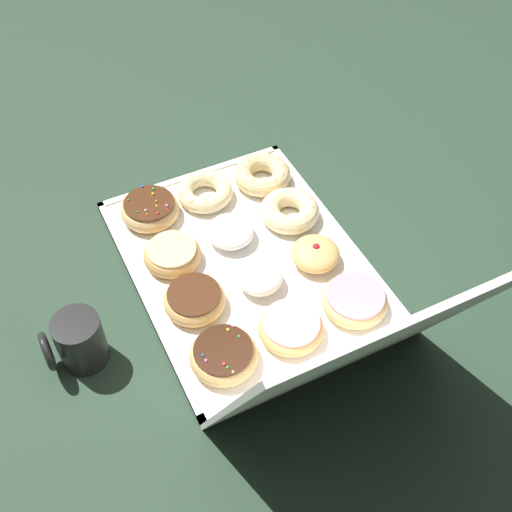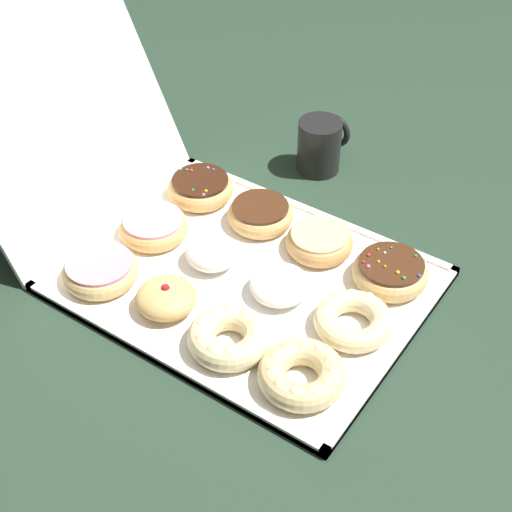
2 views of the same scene
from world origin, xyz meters
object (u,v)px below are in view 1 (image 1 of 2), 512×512
at_px(cruller_donut_0, 262,174).
at_px(coffee_mug, 78,341).
at_px(pink_frosted_donut_9, 355,300).
at_px(sprinkle_donut_11, 224,355).
at_px(chocolate_frosted_donut_8, 194,300).
at_px(cruller_donut_1, 203,192).
at_px(donut_box, 245,262).
at_px(pink_frosted_donut_10, 291,327).
at_px(powdered_filled_donut_4, 233,231).
at_px(powdered_filled_donut_7, 261,276).
at_px(sprinkle_donut_2, 150,209).
at_px(cruller_donut_3, 290,210).
at_px(glazed_ring_donut_5, 172,254).

height_order(cruller_donut_0, coffee_mug, coffee_mug).
relative_size(pink_frosted_donut_9, sprinkle_donut_11, 1.02).
bearing_deg(cruller_donut_0, chocolate_frosted_donut_8, 43.36).
bearing_deg(cruller_donut_1, donut_box, 91.15).
bearing_deg(cruller_donut_1, chocolate_frosted_donut_8, 63.77).
relative_size(pink_frosted_donut_9, pink_frosted_donut_10, 1.04).
bearing_deg(powdered_filled_donut_4, chocolate_frosted_donut_8, 42.69).
height_order(powdered_filled_donut_7, pink_frosted_donut_10, powdered_filled_donut_7).
distance_m(sprinkle_donut_2, cruller_donut_3, 0.28).
bearing_deg(sprinkle_donut_11, coffee_mug, -29.53).
distance_m(cruller_donut_0, powdered_filled_donut_4, 0.17).
relative_size(chocolate_frosted_donut_8, coffee_mug, 1.11).
relative_size(cruller_donut_3, glazed_ring_donut_5, 1.08).
xyz_separation_m(sprinkle_donut_2, cruller_donut_3, (-0.25, 0.12, 0.00)).
relative_size(cruller_donut_1, cruller_donut_3, 0.98).
xyz_separation_m(cruller_donut_3, glazed_ring_donut_5, (0.25, 0.00, -0.00)).
height_order(powdered_filled_donut_4, chocolate_frosted_donut_8, powdered_filled_donut_4).
bearing_deg(pink_frosted_donut_9, chocolate_frosted_donut_8, -26.43).
bearing_deg(powdered_filled_donut_4, donut_box, 85.56).
relative_size(powdered_filled_donut_7, chocolate_frosted_donut_8, 0.76).
bearing_deg(sprinkle_donut_11, sprinkle_donut_2, -91.11).
distance_m(cruller_donut_0, sprinkle_donut_11, 0.44).
bearing_deg(chocolate_frosted_donut_8, pink_frosted_donut_9, 153.57).
bearing_deg(glazed_ring_donut_5, cruller_donut_0, -154.00).
bearing_deg(glazed_ring_donut_5, cruller_donut_3, -179.46).
xyz_separation_m(cruller_donut_0, powdered_filled_donut_7, (0.12, 0.24, 0.00)).
relative_size(donut_box, powdered_filled_donut_4, 5.84).
bearing_deg(powdered_filled_donut_7, sprinkle_donut_11, 42.88).
relative_size(sprinkle_donut_2, coffee_mug, 1.17).
bearing_deg(cruller_donut_3, sprinkle_donut_2, -26.89).
xyz_separation_m(cruller_donut_3, chocolate_frosted_donut_8, (0.25, 0.12, -0.00)).
distance_m(cruller_donut_1, pink_frosted_donut_10, 0.37).
relative_size(sprinkle_donut_2, glazed_ring_donut_5, 1.07).
relative_size(pink_frosted_donut_10, coffee_mug, 1.14).
relative_size(donut_box, pink_frosted_donut_10, 4.72).
xyz_separation_m(donut_box, coffee_mug, (0.33, 0.07, 0.05)).
bearing_deg(donut_box, pink_frosted_donut_9, 125.04).
height_order(chocolate_frosted_donut_8, pink_frosted_donut_9, chocolate_frosted_donut_8).
bearing_deg(coffee_mug, pink_frosted_donut_10, 160.68).
bearing_deg(glazed_ring_donut_5, donut_box, 153.55).
distance_m(sprinkle_donut_2, powdered_filled_donut_7, 0.28).
xyz_separation_m(cruller_donut_1, powdered_filled_donut_7, (-0.01, 0.25, 0.00)).
distance_m(powdered_filled_donut_7, coffee_mug, 0.34).
height_order(donut_box, cruller_donut_1, cruller_donut_1).
relative_size(cruller_donut_0, sprinkle_donut_2, 1.03).
bearing_deg(glazed_ring_donut_5, sprinkle_donut_2, -91.14).
bearing_deg(pink_frosted_donut_9, sprinkle_donut_2, -56.34).
xyz_separation_m(donut_box, powdered_filled_donut_7, (-0.00, 0.06, 0.03)).
distance_m(glazed_ring_donut_5, pink_frosted_donut_10, 0.27).
height_order(glazed_ring_donut_5, coffee_mug, coffee_mug).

